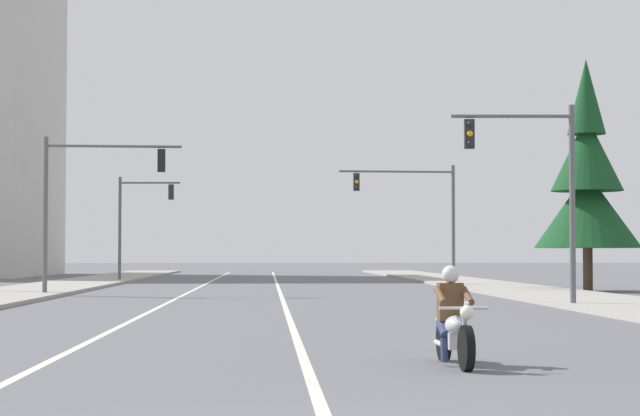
% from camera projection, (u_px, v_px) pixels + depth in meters
% --- Properties ---
extents(lane_stripe_center, '(0.16, 100.00, 0.01)m').
position_uv_depth(lane_stripe_center, '(279.00, 288.00, 54.14)').
color(lane_stripe_center, beige).
rests_on(lane_stripe_center, ground).
extents(lane_stripe_left, '(0.16, 100.00, 0.01)m').
position_uv_depth(lane_stripe_left, '(197.00, 288.00, 53.96)').
color(lane_stripe_left, beige).
rests_on(lane_stripe_left, ground).
extents(sidewalk_kerb_right, '(4.40, 110.00, 0.14)m').
position_uv_depth(sidewalk_kerb_right, '(519.00, 290.00, 49.64)').
color(sidewalk_kerb_right, '#9E998E').
rests_on(sidewalk_kerb_right, ground).
extents(sidewalk_kerb_left, '(4.40, 110.00, 0.14)m').
position_uv_depth(sidewalk_kerb_left, '(31.00, 291.00, 48.66)').
color(sidewalk_kerb_left, '#9E998E').
rests_on(sidewalk_kerb_left, ground).
extents(motorcycle_with_rider, '(0.70, 2.19, 1.46)m').
position_uv_depth(motorcycle_with_rider, '(454.00, 325.00, 16.72)').
color(motorcycle_with_rider, black).
rests_on(motorcycle_with_rider, ground).
extents(traffic_signal_near_right, '(3.79, 0.37, 6.20)m').
position_uv_depth(traffic_signal_near_right, '(538.00, 176.00, 35.01)').
color(traffic_signal_near_right, '#56565B').
rests_on(traffic_signal_near_right, ground).
extents(traffic_signal_near_left, '(5.35, 0.51, 6.20)m').
position_uv_depth(traffic_signal_near_left, '(86.00, 190.00, 44.71)').
color(traffic_signal_near_left, '#56565B').
rests_on(traffic_signal_near_left, ground).
extents(traffic_signal_mid_right, '(6.00, 0.64, 6.20)m').
position_uv_depth(traffic_signal_mid_right, '(420.00, 205.00, 58.71)').
color(traffic_signal_mid_right, '#56565B').
rests_on(traffic_signal_mid_right, ground).
extents(traffic_signal_mid_left, '(3.66, 0.40, 6.20)m').
position_uv_depth(traffic_signal_mid_left, '(137.00, 214.00, 67.81)').
color(traffic_signal_mid_left, '#56565B').
rests_on(traffic_signal_mid_left, ground).
extents(conifer_tree_right_verge_far, '(4.63, 4.63, 10.20)m').
position_uv_depth(conifer_tree_right_verge_far, '(587.00, 184.00, 50.09)').
color(conifer_tree_right_verge_far, '#4C3828').
rests_on(conifer_tree_right_verge_far, ground).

